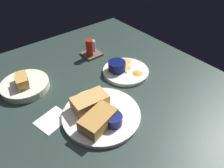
{
  "coord_description": "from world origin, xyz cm",
  "views": [
    {
      "loc": [
        -36.78,
        -57.92,
        59.34
      ],
      "look_at": [
        6.23,
        -4.3,
        3.0
      ],
      "focal_mm": 34.48,
      "sensor_mm": 36.0,
      "label": 1
    }
  ],
  "objects_px": {
    "plate_sandwich_main": "(101,115)",
    "sandwich_half_far": "(98,120)",
    "spoon_by_gravy_ramekin": "(125,64)",
    "plate_chips_companion": "(126,71)",
    "ramekin_light_gravy": "(117,66)",
    "sandwich_half_near": "(90,102)",
    "condiment_caddy": "(91,50)",
    "ramekin_dark_sauce": "(114,119)",
    "bread_basket_rear": "(25,85)",
    "spoon_by_dark_ramekin": "(101,117)"
  },
  "relations": [
    {
      "from": "plate_sandwich_main",
      "to": "spoon_by_dark_ramekin",
      "type": "distance_m",
      "value": 0.03
    },
    {
      "from": "sandwich_half_far",
      "to": "ramekin_light_gravy",
      "type": "height_order",
      "value": "sandwich_half_far"
    },
    {
      "from": "sandwich_half_near",
      "to": "spoon_by_gravy_ramekin",
      "type": "distance_m",
      "value": 0.32
    },
    {
      "from": "plate_sandwich_main",
      "to": "plate_chips_companion",
      "type": "relative_size",
      "value": 1.36
    },
    {
      "from": "bread_basket_rear",
      "to": "ramekin_dark_sauce",
      "type": "bearing_deg",
      "value": -67.55
    },
    {
      "from": "plate_chips_companion",
      "to": "sandwich_half_far",
      "type": "bearing_deg",
      "value": -147.53
    },
    {
      "from": "spoon_by_gravy_ramekin",
      "to": "condiment_caddy",
      "type": "distance_m",
      "value": 0.2
    },
    {
      "from": "sandwich_half_far",
      "to": "ramekin_light_gravy",
      "type": "distance_m",
      "value": 0.33
    },
    {
      "from": "sandwich_half_near",
      "to": "condiment_caddy",
      "type": "bearing_deg",
      "value": 55.15
    },
    {
      "from": "sandwich_half_far",
      "to": "plate_chips_companion",
      "type": "bearing_deg",
      "value": 32.47
    },
    {
      "from": "plate_sandwich_main",
      "to": "ramekin_light_gravy",
      "type": "height_order",
      "value": "ramekin_light_gravy"
    },
    {
      "from": "sandwich_half_far",
      "to": "spoon_by_gravy_ramekin",
      "type": "bearing_deg",
      "value": 34.96
    },
    {
      "from": "sandwich_half_near",
      "to": "spoon_by_dark_ramekin",
      "type": "height_order",
      "value": "sandwich_half_near"
    },
    {
      "from": "sandwich_half_far",
      "to": "ramekin_dark_sauce",
      "type": "xyz_separation_m",
      "value": [
        0.04,
        -0.03,
        -0.0
      ]
    },
    {
      "from": "spoon_by_dark_ramekin",
      "to": "ramekin_light_gravy",
      "type": "bearing_deg",
      "value": 39.17
    },
    {
      "from": "plate_chips_companion",
      "to": "sandwich_half_near",
      "type": "bearing_deg",
      "value": -160.37
    },
    {
      "from": "sandwich_half_far",
      "to": "ramekin_light_gravy",
      "type": "bearing_deg",
      "value": 39.29
    },
    {
      "from": "plate_sandwich_main",
      "to": "condiment_caddy",
      "type": "relative_size",
      "value": 3.02
    },
    {
      "from": "ramekin_dark_sauce",
      "to": "sandwich_half_near",
      "type": "bearing_deg",
      "value": 98.25
    },
    {
      "from": "condiment_caddy",
      "to": "ramekin_light_gravy",
      "type": "bearing_deg",
      "value": -88.48
    },
    {
      "from": "sandwich_half_far",
      "to": "spoon_by_dark_ramekin",
      "type": "height_order",
      "value": "sandwich_half_far"
    },
    {
      "from": "sandwich_half_far",
      "to": "ramekin_dark_sauce",
      "type": "distance_m",
      "value": 0.05
    },
    {
      "from": "sandwich_half_near",
      "to": "bread_basket_rear",
      "type": "relative_size",
      "value": 0.69
    },
    {
      "from": "sandwich_half_near",
      "to": "spoon_by_gravy_ramekin",
      "type": "relative_size",
      "value": 1.56
    },
    {
      "from": "plate_chips_companion",
      "to": "bread_basket_rear",
      "type": "bearing_deg",
      "value": 155.88
    },
    {
      "from": "spoon_by_gravy_ramekin",
      "to": "plate_sandwich_main",
      "type": "bearing_deg",
      "value": -146.38
    },
    {
      "from": "sandwich_half_far",
      "to": "condiment_caddy",
      "type": "height_order",
      "value": "condiment_caddy"
    },
    {
      "from": "sandwich_half_near",
      "to": "ramekin_dark_sauce",
      "type": "distance_m",
      "value": 0.12
    },
    {
      "from": "ramekin_dark_sauce",
      "to": "sandwich_half_far",
      "type": "bearing_deg",
      "value": 148.61
    },
    {
      "from": "plate_sandwich_main",
      "to": "condiment_caddy",
      "type": "height_order",
      "value": "condiment_caddy"
    },
    {
      "from": "ramekin_light_gravy",
      "to": "bread_basket_rear",
      "type": "xyz_separation_m",
      "value": [
        -0.37,
        0.16,
        -0.02
      ]
    },
    {
      "from": "plate_sandwich_main",
      "to": "condiment_caddy",
      "type": "bearing_deg",
      "value": 60.56
    },
    {
      "from": "plate_chips_companion",
      "to": "ramekin_light_gravy",
      "type": "xyz_separation_m",
      "value": [
        -0.03,
        0.03,
        0.03
      ]
    },
    {
      "from": "spoon_by_gravy_ramekin",
      "to": "bread_basket_rear",
      "type": "xyz_separation_m",
      "value": [
        -0.43,
        0.14,
        0.0
      ]
    },
    {
      "from": "plate_sandwich_main",
      "to": "sandwich_half_near",
      "type": "xyz_separation_m",
      "value": [
        -0.01,
        0.05,
        0.03
      ]
    },
    {
      "from": "sandwich_half_far",
      "to": "spoon_by_dark_ramekin",
      "type": "bearing_deg",
      "value": 40.52
    },
    {
      "from": "sandwich_half_near",
      "to": "plate_chips_companion",
      "type": "xyz_separation_m",
      "value": [
        0.26,
        0.09,
        -0.03
      ]
    },
    {
      "from": "plate_chips_companion",
      "to": "ramekin_light_gravy",
      "type": "height_order",
      "value": "ramekin_light_gravy"
    },
    {
      "from": "spoon_by_dark_ramekin",
      "to": "ramekin_dark_sauce",
      "type": "bearing_deg",
      "value": -65.86
    },
    {
      "from": "sandwich_half_near",
      "to": "condiment_caddy",
      "type": "relative_size",
      "value": 1.45
    },
    {
      "from": "plate_sandwich_main",
      "to": "ramekin_light_gravy",
      "type": "bearing_deg",
      "value": 38.54
    },
    {
      "from": "plate_sandwich_main",
      "to": "sandwich_half_far",
      "type": "relative_size",
      "value": 1.96
    },
    {
      "from": "sandwich_half_far",
      "to": "plate_chips_companion",
      "type": "height_order",
      "value": "sandwich_half_far"
    },
    {
      "from": "ramekin_light_gravy",
      "to": "bread_basket_rear",
      "type": "bearing_deg",
      "value": 157.46
    },
    {
      "from": "ramekin_dark_sauce",
      "to": "ramekin_light_gravy",
      "type": "relative_size",
      "value": 0.78
    },
    {
      "from": "condiment_caddy",
      "to": "plate_chips_companion",
      "type": "bearing_deg",
      "value": -80.76
    },
    {
      "from": "plate_sandwich_main",
      "to": "sandwich_half_near",
      "type": "distance_m",
      "value": 0.06
    },
    {
      "from": "sandwich_half_far",
      "to": "spoon_by_dark_ramekin",
      "type": "distance_m",
      "value": 0.04
    },
    {
      "from": "sandwich_half_near",
      "to": "condiment_caddy",
      "type": "distance_m",
      "value": 0.39
    },
    {
      "from": "plate_sandwich_main",
      "to": "sandwich_half_far",
      "type": "height_order",
      "value": "sandwich_half_far"
    }
  ]
}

